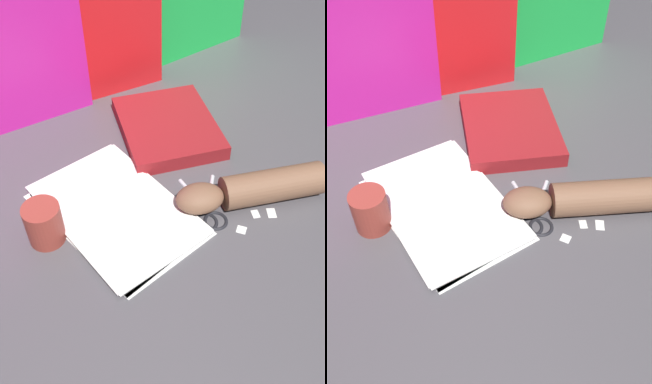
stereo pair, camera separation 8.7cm
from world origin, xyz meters
TOP-DOWN VIEW (x-y plane):
  - ground_plane at (0.00, 0.00)m, footprint 6.00×6.00m
  - backdrop_panel_center at (-0.03, 0.42)m, footprint 0.72×0.14m
  - paper_stack at (-0.05, 0.02)m, footprint 0.26×0.36m
  - book_closed at (0.20, 0.15)m, footprint 0.30×0.33m
  - scissors at (0.10, -0.10)m, footprint 0.14×0.16m
  - hand_forearm at (0.19, -0.13)m, footprint 0.31×0.19m
  - paper_scrap_near at (0.12, -0.17)m, footprint 0.03×0.03m
  - paper_scrap_mid at (0.20, -0.18)m, footprint 0.03×0.03m
  - paper_scrap_far at (0.05, -0.13)m, footprint 0.03×0.03m
  - paper_scrap_side at (0.17, -0.16)m, footprint 0.02×0.03m
  - mug at (-0.19, 0.04)m, footprint 0.07×0.07m

SIDE VIEW (x-z plane):
  - ground_plane at x=0.00m, z-range 0.00..0.00m
  - paper_scrap_near at x=0.12m, z-range 0.00..0.00m
  - paper_scrap_far at x=0.05m, z-range 0.00..0.00m
  - paper_scrap_side at x=0.17m, z-range 0.00..0.00m
  - paper_scrap_mid at x=0.20m, z-range 0.00..0.00m
  - scissors at x=0.10m, z-range 0.00..0.01m
  - paper_stack at x=-0.05m, z-range 0.00..0.02m
  - book_closed at x=0.20m, z-range 0.00..0.04m
  - hand_forearm at x=0.19m, z-range 0.00..0.07m
  - mug at x=-0.19m, z-range 0.00..0.09m
  - backdrop_panel_center at x=-0.03m, z-range 0.00..0.51m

